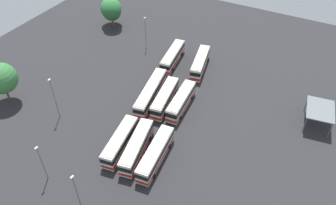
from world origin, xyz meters
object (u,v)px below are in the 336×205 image
(tree_west_edge, at_px, (1,78))
(tree_northeast, at_px, (111,9))
(bus_row1_slot0, at_px, (181,101))
(lamp_post_mid_lot, at_px, (145,32))
(bus_row1_slot1, at_px, (165,98))
(lamp_post_by_building, at_px, (42,162))
(bus_row2_slot0, at_px, (200,63))
(lamp_post_far_corner, at_px, (54,97))
(tree_northwest, at_px, (112,11))
(bus_row0_slot2, at_px, (120,142))
(bus_row1_slot2, at_px, (151,93))
(bus_row2_slot2, at_px, (173,57))
(maintenance_shelter, at_px, (320,110))
(bus_row0_slot1, at_px, (137,147))
(bus_row0_slot0, at_px, (156,154))
(lamp_post_near_entrance, at_px, (77,194))

(tree_west_edge, relative_size, tree_northeast, 1.18)
(bus_row1_slot0, bearing_deg, lamp_post_mid_lot, 47.70)
(bus_row1_slot1, xyz_separation_m, lamp_post_by_building, (-26.41, 8.76, 2.53))
(bus_row1_slot0, relative_size, bus_row2_slot0, 0.96)
(bus_row1_slot1, bearing_deg, lamp_post_far_corner, 127.76)
(tree_northwest, bearing_deg, lamp_post_by_building, -157.18)
(bus_row0_slot2, xyz_separation_m, lamp_post_by_building, (-11.60, 7.39, 2.53))
(tree_west_edge, bearing_deg, bus_row0_slot2, -89.92)
(bus_row1_slot2, relative_size, tree_west_edge, 1.54)
(bus_row2_slot2, relative_size, maintenance_shelter, 1.55)
(bus_row1_slot0, distance_m, bus_row2_slot2, 16.96)
(bus_row0_slot1, height_order, bus_row0_slot2, same)
(tree_northeast, bearing_deg, bus_row2_slot0, -105.30)
(bus_row0_slot0, distance_m, bus_row1_slot2, 17.20)
(bus_row2_slot0, bearing_deg, tree_west_edge, 133.62)
(bus_row0_slot2, relative_size, tree_northeast, 1.43)
(bus_row2_slot0, relative_size, lamp_post_by_building, 1.48)
(maintenance_shelter, bearing_deg, bus_row0_slot1, 130.61)
(bus_row1_slot0, bearing_deg, bus_row1_slot2, 94.87)
(bus_row1_slot0, xyz_separation_m, maintenance_shelter, (8.64, -26.21, 1.81))
(bus_row0_slot1, relative_size, bus_row2_slot2, 1.01)
(bus_row1_slot2, distance_m, maintenance_shelter, 34.59)
(bus_row0_slot1, height_order, lamp_post_mid_lot, lamp_post_mid_lot)
(bus_row0_slot1, distance_m, bus_row2_slot0, 30.02)
(bus_row1_slot1, distance_m, maintenance_shelter, 31.21)
(bus_row1_slot0, bearing_deg, tree_northeast, 55.43)
(bus_row0_slot0, relative_size, bus_row1_slot2, 0.83)
(bus_row1_slot2, relative_size, lamp_post_far_corner, 1.50)
(bus_row0_slot0, xyz_separation_m, bus_row1_slot2, (14.40, 9.41, 0.00))
(bus_row0_slot0, height_order, bus_row0_slot1, same)
(bus_row0_slot1, relative_size, tree_northeast, 1.51)
(lamp_post_by_building, bearing_deg, maintenance_shelter, -47.13)
(lamp_post_far_corner, distance_m, tree_northwest, 38.25)
(maintenance_shelter, relative_size, lamp_post_by_building, 0.97)
(bus_row2_slot0, distance_m, lamp_post_far_corner, 34.86)
(bus_row0_slot2, relative_size, bus_row2_slot0, 0.97)
(lamp_post_near_entrance, bearing_deg, bus_row2_slot0, -0.70)
(bus_row1_slot1, xyz_separation_m, tree_northeast, (24.36, 30.85, 3.07))
(lamp_post_by_building, xyz_separation_m, tree_northwest, (49.18, 20.69, 0.74))
(lamp_post_mid_lot, distance_m, tree_northwest, 14.82)
(lamp_post_by_building, xyz_separation_m, lamp_post_far_corner, (12.83, 8.76, 0.86))
(bus_row1_slot2, distance_m, lamp_post_mid_lot, 21.65)
(lamp_post_near_entrance, bearing_deg, bus_row0_slot0, -19.44)
(bus_row0_slot1, xyz_separation_m, bus_row1_slot0, (15.13, -1.52, -0.00))
(bus_row2_slot0, height_order, maintenance_shelter, maintenance_shelter)
(bus_row1_slot0, bearing_deg, bus_row0_slot0, -171.13)
(bus_row0_slot1, relative_size, lamp_post_by_building, 1.51)
(bus_row2_slot0, height_order, lamp_post_near_entrance, lamp_post_near_entrance)
(bus_row0_slot0, relative_size, bus_row1_slot1, 1.04)
(bus_row1_slot0, relative_size, tree_northwest, 1.44)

